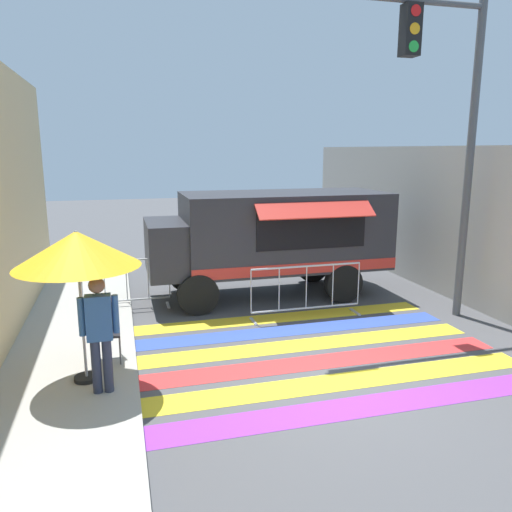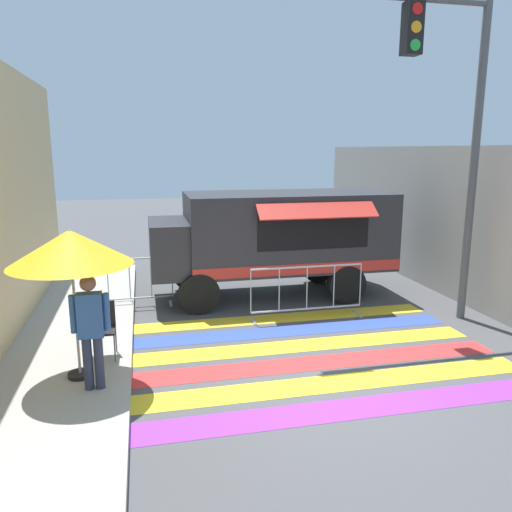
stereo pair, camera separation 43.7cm
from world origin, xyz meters
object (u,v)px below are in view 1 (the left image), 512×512
vendor_person (100,328)px  barricade_side (127,285)px  food_truck (267,234)px  patio_umbrella (77,250)px  folding_chair (105,327)px  barricade_front (306,291)px  traffic_signal_pole (437,98)px

vendor_person → barricade_side: 4.23m
food_truck → patio_umbrella: food_truck is taller
folding_chair → barricade_front: size_ratio=0.37×
patio_umbrella → traffic_signal_pole: bearing=12.6°
vendor_person → barricade_front: bearing=19.7°
food_truck → vendor_person: bearing=-130.1°
vendor_person → traffic_signal_pole: bearing=3.5°
food_truck → barricade_front: size_ratio=2.33×
vendor_person → patio_umbrella: bearing=105.6°
traffic_signal_pole → patio_umbrella: bearing=-167.4°
barricade_front → vendor_person: bearing=-146.9°
patio_umbrella → vendor_person: 1.13m
food_truck → barricade_front: food_truck is taller
traffic_signal_pole → barricade_side: (-5.88, 2.27, -3.86)m
patio_umbrella → food_truck: bearing=44.9°
food_truck → folding_chair: 4.89m
patio_umbrella → folding_chair: 1.60m
food_truck → traffic_signal_pole: 4.62m
vendor_person → folding_chair: bearing=75.3°
traffic_signal_pole → barricade_side: bearing=158.9°
patio_umbrella → folding_chair: bearing=69.2°
folding_chair → food_truck: bearing=44.4°
patio_umbrella → barricade_side: (0.66, 3.73, -1.54)m
traffic_signal_pole → patio_umbrella: size_ratio=2.93×
patio_umbrella → vendor_person: (0.25, -0.45, -1.01)m
traffic_signal_pole → vendor_person: bearing=-163.1°
food_truck → barricade_side: bearing=-177.1°
folding_chair → barricade_front: 4.23m
traffic_signal_pole → vendor_person: traffic_signal_pole is taller
barricade_side → patio_umbrella: bearing=-100.1°
vendor_person → barricade_front: vendor_person is taller
food_truck → barricade_side: (-3.25, -0.17, -0.95)m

